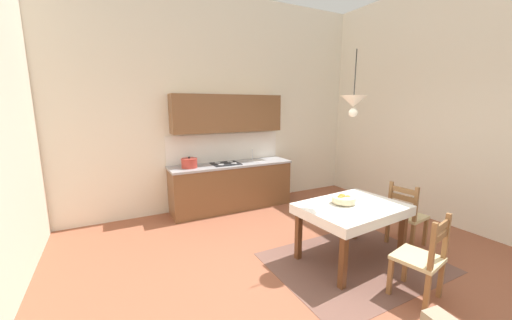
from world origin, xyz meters
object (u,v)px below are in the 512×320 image
(kitchen_cabinetry, at_px, (230,165))
(pendant_lamp, at_px, (354,102))
(fruit_bowl, at_px, (343,199))
(dining_chair_camera_side, at_px, (422,259))
(dining_table, at_px, (351,215))
(dining_chair_window_side, at_px, (406,216))

(kitchen_cabinetry, height_order, pendant_lamp, pendant_lamp)
(kitchen_cabinetry, relative_size, fruit_bowl, 7.90)
(dining_chair_camera_side, bearing_deg, fruit_bowl, 98.54)
(dining_table, distance_m, dining_chair_window_side, 1.03)
(dining_table, bearing_deg, pendant_lamp, 75.06)
(dining_table, relative_size, fruit_bowl, 4.55)
(dining_chair_window_side, relative_size, fruit_bowl, 3.10)
(dining_table, distance_m, dining_chair_camera_side, 0.92)
(fruit_bowl, bearing_deg, kitchen_cabinetry, 102.38)
(kitchen_cabinetry, relative_size, dining_chair_window_side, 2.55)
(dining_chair_window_side, bearing_deg, dining_chair_camera_side, -138.24)
(pendant_lamp, bearing_deg, dining_chair_camera_side, -87.41)
(dining_table, bearing_deg, dining_chair_window_side, -3.69)
(dining_chair_camera_side, bearing_deg, dining_table, 94.76)
(dining_table, distance_m, pendant_lamp, 1.42)
(kitchen_cabinetry, relative_size, dining_chair_camera_side, 2.55)
(dining_table, height_order, pendant_lamp, pendant_lamp)
(kitchen_cabinetry, height_order, dining_table, kitchen_cabinetry)
(dining_chair_camera_side, height_order, dining_chair_window_side, same)
(dining_table, bearing_deg, fruit_bowl, 131.72)
(pendant_lamp, bearing_deg, dining_chair_window_side, -10.10)
(kitchen_cabinetry, distance_m, pendant_lamp, 2.79)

